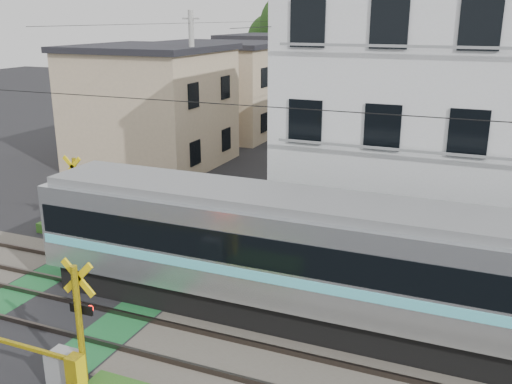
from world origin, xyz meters
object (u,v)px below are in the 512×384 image
at_px(crossing_signal_near, 66,363).
at_px(crossing_signal_far, 90,221).
at_px(apartment_block, 440,106).
at_px(pedestrian, 366,109).

xyz_separation_m(crossing_signal_near, crossing_signal_far, (-5.17, 7.31, 0.00)).
bearing_deg(apartment_block, crossing_signal_near, -114.22).
distance_m(crossing_signal_near, pedestrian, 35.07).
bearing_deg(crossing_signal_near, pedestrian, 92.08).
bearing_deg(apartment_block, crossing_signal_far, -152.22).
xyz_separation_m(apartment_block, pedestrian, (-7.19, 21.90, -3.71)).
relative_size(crossing_signal_near, apartment_block, 0.46).
bearing_deg(crossing_signal_near, crossing_signal_far, 125.29).
relative_size(crossing_signal_far, apartment_block, 0.46).
bearing_deg(apartment_block, pedestrian, 108.17).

